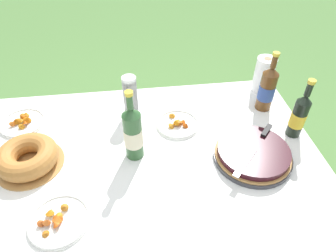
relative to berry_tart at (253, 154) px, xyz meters
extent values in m
plane|color=#568442|center=(-0.47, -0.01, -0.72)|extent=(16.00, 16.00, 0.00)
cube|color=brown|center=(-0.47, -0.01, -0.05)|extent=(1.59, 1.23, 0.03)
cylinder|color=brown|center=(-1.21, 0.55, -0.39)|extent=(0.06, 0.06, 0.65)
cylinder|color=brown|center=(0.26, 0.55, -0.39)|extent=(0.06, 0.06, 0.65)
cube|color=white|center=(-0.47, -0.01, -0.03)|extent=(1.60, 1.24, 0.00)
cube|color=white|center=(-0.47, 0.61, -0.08)|extent=(1.60, 0.00, 0.10)
cube|color=white|center=(0.32, -0.01, -0.08)|extent=(0.00, 1.24, 0.10)
cylinder|color=#38383D|center=(0.00, 0.00, -0.02)|extent=(0.35, 0.35, 0.02)
cylinder|color=#B78447|center=(0.00, 0.00, 0.00)|extent=(0.34, 0.34, 0.01)
cylinder|color=black|center=(0.00, 0.00, 0.02)|extent=(0.32, 0.32, 0.03)
cube|color=silver|center=(-0.06, -0.07, 0.03)|extent=(0.15, 0.16, 0.00)
cube|color=black|center=(0.09, 0.10, 0.04)|extent=(0.08, 0.08, 0.01)
cylinder|color=#B78447|center=(-0.99, 0.09, -0.02)|extent=(0.29, 0.29, 0.01)
torus|color=#AD7033|center=(-0.99, 0.09, 0.02)|extent=(0.26, 0.26, 0.09)
cylinder|color=white|center=(-0.53, 0.39, 0.02)|extent=(0.07, 0.07, 0.09)
cylinder|color=white|center=(-0.53, 0.39, 0.03)|extent=(0.07, 0.07, 0.09)
cylinder|color=white|center=(-0.53, 0.39, 0.05)|extent=(0.07, 0.07, 0.09)
cylinder|color=white|center=(-0.53, 0.39, 0.06)|extent=(0.07, 0.07, 0.09)
cylinder|color=white|center=(-0.53, 0.39, 0.07)|extent=(0.07, 0.07, 0.09)
cylinder|color=white|center=(-0.53, 0.39, 0.08)|extent=(0.07, 0.07, 0.09)
cylinder|color=white|center=(-0.53, 0.39, 0.10)|extent=(0.07, 0.07, 0.09)
cylinder|color=white|center=(-0.53, 0.39, 0.11)|extent=(0.07, 0.07, 0.09)
cylinder|color=white|center=(-0.53, 0.39, 0.12)|extent=(0.07, 0.07, 0.09)
cylinder|color=white|center=(-0.53, 0.39, 0.14)|extent=(0.07, 0.07, 0.09)
cylinder|color=white|center=(-0.53, 0.39, 0.15)|extent=(0.07, 0.07, 0.09)
torus|color=white|center=(-0.53, 0.39, 0.20)|extent=(0.07, 0.07, 0.01)
cylinder|color=#2D562D|center=(-0.52, 0.09, 0.09)|extent=(0.08, 0.08, 0.23)
cylinder|color=beige|center=(-0.52, 0.09, 0.08)|extent=(0.08, 0.08, 0.09)
cone|color=#2D562D|center=(-0.52, 0.09, 0.22)|extent=(0.08, 0.08, 0.04)
cylinder|color=#2D562D|center=(-0.52, 0.09, 0.27)|extent=(0.03, 0.03, 0.06)
cylinder|color=gold|center=(-0.52, 0.09, 0.31)|extent=(0.03, 0.03, 0.02)
cylinder|color=brown|center=(0.18, 0.35, 0.08)|extent=(0.08, 0.08, 0.21)
cylinder|color=#334C93|center=(0.18, 0.35, 0.07)|extent=(0.08, 0.08, 0.08)
cone|color=brown|center=(0.18, 0.35, 0.20)|extent=(0.08, 0.08, 0.04)
cylinder|color=brown|center=(0.18, 0.35, 0.25)|extent=(0.03, 0.03, 0.06)
cylinder|color=gold|center=(0.18, 0.35, 0.29)|extent=(0.03, 0.03, 0.02)
cylinder|color=black|center=(0.25, 0.13, 0.07)|extent=(0.07, 0.07, 0.20)
cylinder|color=yellow|center=(0.25, 0.13, 0.07)|extent=(0.07, 0.07, 0.07)
cone|color=black|center=(0.25, 0.13, 0.19)|extent=(0.07, 0.07, 0.04)
cylinder|color=black|center=(0.25, 0.13, 0.24)|extent=(0.03, 0.03, 0.06)
cylinder|color=gold|center=(0.25, 0.13, 0.28)|extent=(0.03, 0.03, 0.02)
cylinder|color=white|center=(-1.09, 0.37, -0.02)|extent=(0.22, 0.22, 0.01)
torus|color=white|center=(-1.09, 0.37, -0.01)|extent=(0.22, 0.22, 0.01)
cone|color=#B66417|center=(-1.09, 0.42, -0.01)|extent=(0.03, 0.04, 0.02)
cone|color=#AC4C0A|center=(-1.08, 0.40, 0.01)|extent=(0.04, 0.04, 0.04)
cone|color=#C87912|center=(-1.10, 0.43, -0.01)|extent=(0.03, 0.03, 0.03)
cone|color=#A7560C|center=(-1.10, 0.37, 0.01)|extent=(0.05, 0.05, 0.03)
cone|color=#B06B15|center=(-1.07, 0.33, 0.00)|extent=(0.05, 0.05, 0.04)
cone|color=#BC5F0C|center=(-1.05, 0.37, 0.01)|extent=(0.05, 0.05, 0.05)
cone|color=#AE4709|center=(-1.06, 0.35, 0.00)|extent=(0.04, 0.04, 0.03)
cone|color=#C6771A|center=(-1.07, 0.43, 0.00)|extent=(0.05, 0.05, 0.03)
cone|color=#C86723|center=(-1.12, 0.35, 0.00)|extent=(0.04, 0.04, 0.03)
cone|color=#BC7414|center=(-1.09, 0.38, 0.00)|extent=(0.04, 0.04, 0.04)
cylinder|color=white|center=(-0.30, 0.26, -0.02)|extent=(0.22, 0.22, 0.01)
torus|color=white|center=(-0.30, 0.26, -0.01)|extent=(0.21, 0.21, 0.01)
cone|color=orange|center=(-0.30, 0.26, 0.01)|extent=(0.04, 0.04, 0.04)
cone|color=#C9710E|center=(-0.31, 0.25, 0.01)|extent=(0.05, 0.05, 0.04)
cone|color=#A95016|center=(-0.30, 0.25, 0.00)|extent=(0.05, 0.05, 0.03)
cone|color=orange|center=(-0.32, 0.32, 0.00)|extent=(0.04, 0.04, 0.03)
cone|color=#CC6A1B|center=(-0.31, 0.26, 0.00)|extent=(0.04, 0.04, 0.03)
cone|color=#AE420D|center=(-0.26, 0.24, 0.00)|extent=(0.04, 0.04, 0.03)
cone|color=#C15410|center=(-0.27, 0.27, -0.01)|extent=(0.05, 0.05, 0.04)
cone|color=#C1771C|center=(-0.33, 0.24, 0.00)|extent=(0.04, 0.04, 0.04)
cylinder|color=white|center=(-0.82, -0.22, -0.02)|extent=(0.23, 0.23, 0.01)
torus|color=white|center=(-0.82, -0.22, -0.01)|extent=(0.22, 0.22, 0.01)
cone|color=#BD5717|center=(-0.82, -0.22, 0.00)|extent=(0.05, 0.05, 0.04)
cone|color=orange|center=(-0.82, -0.21, 0.00)|extent=(0.04, 0.04, 0.04)
cone|color=#B96C1E|center=(-0.80, -0.18, 0.00)|extent=(0.04, 0.04, 0.03)
cone|color=#D15517|center=(-0.83, -0.24, 0.00)|extent=(0.04, 0.04, 0.04)
cone|color=#B46E1C|center=(-0.85, -0.18, 0.00)|extent=(0.04, 0.04, 0.03)
cone|color=#A7501D|center=(-0.86, -0.23, 0.01)|extent=(0.04, 0.04, 0.03)
cone|color=#A74B1C|center=(-0.88, -0.23, 0.00)|extent=(0.04, 0.04, 0.03)
cone|color=#AF4711|center=(-0.82, -0.22, 0.00)|extent=(0.05, 0.05, 0.04)
cone|color=orange|center=(-0.85, -0.19, 0.00)|extent=(0.04, 0.05, 0.03)
cone|color=#AF6119|center=(-0.85, -0.27, -0.01)|extent=(0.04, 0.04, 0.03)
cylinder|color=white|center=(0.23, 0.52, 0.07)|extent=(0.11, 0.11, 0.20)
cylinder|color=#9E7A56|center=(0.23, 0.52, 0.17)|extent=(0.04, 0.04, 0.00)
camera|label=1|loc=(-0.49, -0.86, 0.98)|focal=32.00mm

